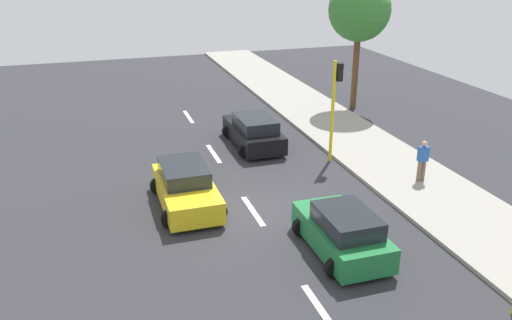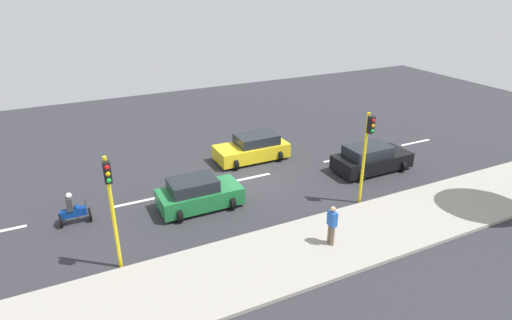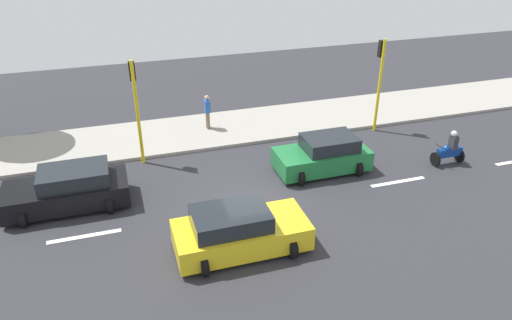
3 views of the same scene
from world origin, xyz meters
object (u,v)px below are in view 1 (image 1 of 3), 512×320
car_green (342,232)px  street_tree_north (359,11)px  traffic_light_corner (335,97)px  car_yellow_cab (186,187)px  car_black (254,132)px  pedestrian_near_signal (423,160)px

car_green → street_tree_north: 16.96m
traffic_light_corner → street_tree_north: bearing=56.3°
car_yellow_cab → street_tree_north: size_ratio=0.58×
car_black → pedestrian_near_signal: 8.05m
pedestrian_near_signal → car_green: bearing=-145.3°
car_green → traffic_light_corner: (3.04, 7.07, 2.22)m
car_green → street_tree_north: (7.81, 14.24, 4.88)m
traffic_light_corner → car_black: bearing=133.9°
car_black → traffic_light_corner: traffic_light_corner is taller
car_green → car_yellow_cab: bearing=130.2°
car_black → traffic_light_corner: size_ratio=0.97×
car_yellow_cab → pedestrian_near_signal: bearing=-6.3°
car_yellow_cab → traffic_light_corner: traffic_light_corner is taller
car_green → pedestrian_near_signal: bearing=34.7°
traffic_light_corner → street_tree_north: 9.01m
car_green → car_yellow_cab: same height
traffic_light_corner → pedestrian_near_signal: bearing=-55.8°
car_green → traffic_light_corner: 8.02m
car_yellow_cab → pedestrian_near_signal: size_ratio=2.51×
car_green → traffic_light_corner: traffic_light_corner is taller
street_tree_north → car_black: bearing=-150.3°
car_black → pedestrian_near_signal: (5.05, -6.25, 0.35)m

